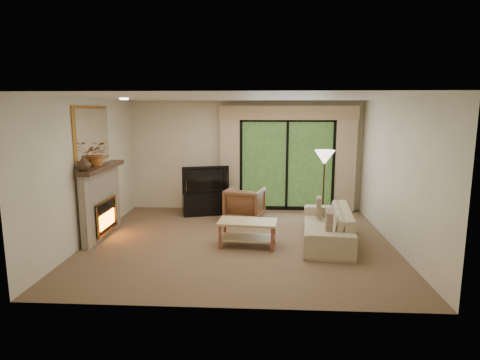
# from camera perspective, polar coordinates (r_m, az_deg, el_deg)

# --- Properties ---
(floor) EXTENTS (5.50, 5.50, 0.00)m
(floor) POSITION_cam_1_polar(r_m,az_deg,el_deg) (7.45, -0.13, -8.77)
(floor) COLOR brown
(floor) RESTS_ON ground
(ceiling) EXTENTS (5.50, 5.50, 0.00)m
(ceiling) POSITION_cam_1_polar(r_m,az_deg,el_deg) (7.05, -0.14, 11.66)
(ceiling) COLOR silver
(ceiling) RESTS_ON ground
(wall_back) EXTENTS (5.00, 0.00, 5.00)m
(wall_back) POSITION_cam_1_polar(r_m,az_deg,el_deg) (9.61, 0.73, 3.45)
(wall_back) COLOR beige
(wall_back) RESTS_ON ground
(wall_front) EXTENTS (5.00, 0.00, 5.00)m
(wall_front) POSITION_cam_1_polar(r_m,az_deg,el_deg) (4.69, -1.90, -3.53)
(wall_front) COLOR beige
(wall_front) RESTS_ON ground
(wall_left) EXTENTS (0.00, 5.00, 5.00)m
(wall_left) POSITION_cam_1_polar(r_m,az_deg,el_deg) (7.79, -20.77, 1.26)
(wall_left) COLOR beige
(wall_left) RESTS_ON ground
(wall_right) EXTENTS (0.00, 5.00, 5.00)m
(wall_right) POSITION_cam_1_polar(r_m,az_deg,el_deg) (7.50, 21.35, 0.91)
(wall_right) COLOR beige
(wall_right) RESTS_ON ground
(fireplace) EXTENTS (0.24, 1.70, 1.37)m
(fireplace) POSITION_cam_1_polar(r_m,az_deg,el_deg) (8.03, -19.14, -2.86)
(fireplace) COLOR gray
(fireplace) RESTS_ON floor
(mirror) EXTENTS (0.07, 1.45, 1.02)m
(mirror) POSITION_cam_1_polar(r_m,az_deg,el_deg) (7.90, -20.24, 6.15)
(mirror) COLOR #C58A3C
(mirror) RESTS_ON wall_left
(sliding_door) EXTENTS (2.26, 0.10, 2.16)m
(sliding_door) POSITION_cam_1_polar(r_m,az_deg,el_deg) (9.59, 6.69, 2.17)
(sliding_door) COLOR black
(sliding_door) RESTS_ON floor
(curtain_left) EXTENTS (0.45, 0.18, 2.35)m
(curtain_left) POSITION_cam_1_polar(r_m,az_deg,el_deg) (9.48, -1.43, 2.75)
(curtain_left) COLOR tan
(curtain_left) RESTS_ON floor
(curtain_right) EXTENTS (0.45, 0.18, 2.35)m
(curtain_right) POSITION_cam_1_polar(r_m,az_deg,el_deg) (9.65, 14.78, 2.55)
(curtain_right) COLOR tan
(curtain_right) RESTS_ON floor
(cornice) EXTENTS (3.20, 0.24, 0.32)m
(cornice) POSITION_cam_1_polar(r_m,az_deg,el_deg) (9.42, 6.88, 9.47)
(cornice) COLOR tan
(cornice) RESTS_ON wall_back
(media_console) EXTENTS (1.13, 0.73, 0.52)m
(media_console) POSITION_cam_1_polar(r_m,az_deg,el_deg) (9.33, -4.94, -3.27)
(media_console) COLOR black
(media_console) RESTS_ON floor
(tv) EXTENTS (1.07, 0.42, 0.62)m
(tv) POSITION_cam_1_polar(r_m,az_deg,el_deg) (9.22, -4.99, 0.16)
(tv) COLOR black
(tv) RESTS_ON media_console
(armchair) EXTENTS (0.93, 0.95, 0.72)m
(armchair) POSITION_cam_1_polar(r_m,az_deg,el_deg) (8.78, 0.69, -3.42)
(armchair) COLOR brown
(armchair) RESTS_ON floor
(sofa) EXTENTS (1.05, 2.21, 0.62)m
(sofa) POSITION_cam_1_polar(r_m,az_deg,el_deg) (7.55, 12.27, -6.27)
(sofa) COLOR tan
(sofa) RESTS_ON floor
(pillow_near) EXTENTS (0.15, 0.41, 0.40)m
(pillow_near) POSITION_cam_1_polar(r_m,az_deg,el_deg) (6.89, 12.54, -5.93)
(pillow_near) COLOR #503929
(pillow_near) RESTS_ON sofa
(pillow_far) EXTENTS (0.13, 0.35, 0.35)m
(pillow_far) POSITION_cam_1_polar(r_m,az_deg,el_deg) (8.07, 11.14, -3.63)
(pillow_far) COLOR #503929
(pillow_far) RESTS_ON sofa
(coffee_table) EXTENTS (1.07, 0.66, 0.46)m
(coffee_table) POSITION_cam_1_polar(r_m,az_deg,el_deg) (7.16, 1.09, -7.61)
(coffee_table) COLOR tan
(coffee_table) RESTS_ON floor
(floor_lamp) EXTENTS (0.54, 0.54, 1.56)m
(floor_lamp) POSITION_cam_1_polar(r_m,az_deg,el_deg) (8.62, 11.79, -1.01)
(floor_lamp) COLOR #FFF3D0
(floor_lamp) RESTS_ON floor
(vase) EXTENTS (0.29, 0.29, 0.26)m
(vase) POSITION_cam_1_polar(r_m,az_deg,el_deg) (7.26, -21.41, 2.24)
(vase) COLOR #3C281B
(vase) RESTS_ON fireplace
(branches) EXTENTS (0.45, 0.40, 0.45)m
(branches) POSITION_cam_1_polar(r_m,az_deg,el_deg) (7.81, -19.61, 3.53)
(branches) COLOR #A25D27
(branches) RESTS_ON fireplace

